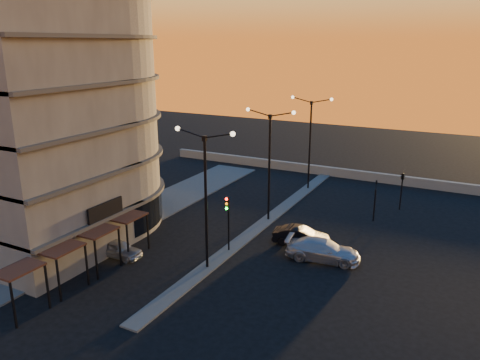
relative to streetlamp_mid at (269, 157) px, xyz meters
name	(u,v)px	position (x,y,z in m)	size (l,w,h in m)	color
ground	(207,268)	(0.00, -10.00, -5.59)	(120.00, 120.00, 0.00)	black
sidewalk_west	(126,221)	(-10.50, -6.00, -5.53)	(5.00, 40.00, 0.12)	#50504E
median	(268,219)	(0.00, 0.00, -5.53)	(1.20, 36.00, 0.12)	#50504E
parapet	(343,173)	(2.00, 16.00, -5.09)	(44.00, 0.50, 1.00)	gray
building	(42,81)	(-14.00, -9.97, 6.32)	(14.35, 17.08, 25.00)	#625C56
streetlamp_near	(206,189)	(0.00, -10.00, 0.00)	(4.32, 0.32, 9.51)	black
streetlamp_mid	(269,157)	(0.00, 0.00, 0.00)	(4.32, 0.32, 9.51)	black
streetlamp_far	(310,136)	(0.00, 10.00, 0.00)	(4.32, 0.32, 9.51)	black
traffic_light_main	(228,215)	(0.00, -7.13, -2.70)	(0.28, 0.44, 4.25)	black
signal_east_a	(375,199)	(8.00, 4.00, -3.66)	(0.13, 0.16, 3.60)	black
signal_east_b	(403,177)	(9.50, 8.00, -2.49)	(0.42, 1.99, 3.60)	black
car_hatchback	(118,249)	(-6.50, -11.41, -4.98)	(1.44, 3.59, 1.22)	#AEB1B6
car_sedan	(301,236)	(4.23, -3.49, -4.90)	(1.46, 4.18, 1.38)	black
car_wagon	(323,250)	(6.48, -5.19, -4.85)	(2.09, 5.13, 1.49)	#B2B3BA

